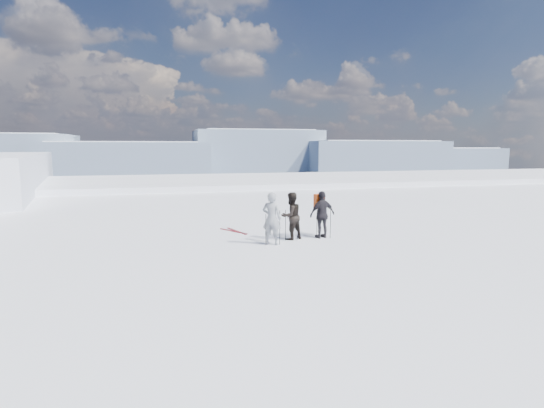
% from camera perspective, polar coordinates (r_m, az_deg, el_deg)
% --- Properties ---
extents(lake_basin, '(820.00, 820.00, 71.62)m').
position_cam_1_polar(lake_basin, '(43.60, -6.60, -5.79)').
color(lake_basin, white).
rests_on(lake_basin, ground).
extents(far_mountain_range, '(770.00, 110.00, 53.00)m').
position_cam_1_polar(far_mountain_range, '(468.27, -10.18, 6.23)').
color(far_mountain_range, slate).
rests_on(far_mountain_range, ground).
extents(skier_grey, '(0.86, 0.78, 1.97)m').
position_cam_1_polar(skier_grey, '(15.70, -0.04, -1.96)').
color(skier_grey, gray).
rests_on(skier_grey, ground).
extents(skier_dark, '(1.11, 1.00, 1.87)m').
position_cam_1_polar(skier_dark, '(16.60, 2.57, -1.62)').
color(skier_dark, black).
rests_on(skier_dark, ground).
extents(skier_pack, '(1.17, 0.66, 1.88)m').
position_cam_1_polar(skier_pack, '(16.99, 6.78, -1.43)').
color(skier_pack, black).
rests_on(skier_pack, ground).
extents(backpack, '(0.44, 0.30, 0.59)m').
position_cam_1_polar(backpack, '(17.05, 6.40, 2.80)').
color(backpack, '#D74914').
rests_on(backpack, skier_pack).
extents(ski_poles, '(2.80, 0.73, 1.33)m').
position_cam_1_polar(ski_poles, '(16.40, 3.39, -2.89)').
color(ski_poles, black).
rests_on(ski_poles, ground).
extents(skis_loose, '(0.98, 1.65, 0.03)m').
position_cam_1_polar(skis_loose, '(18.36, -5.00, -3.66)').
color(skis_loose, black).
rests_on(skis_loose, ground).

